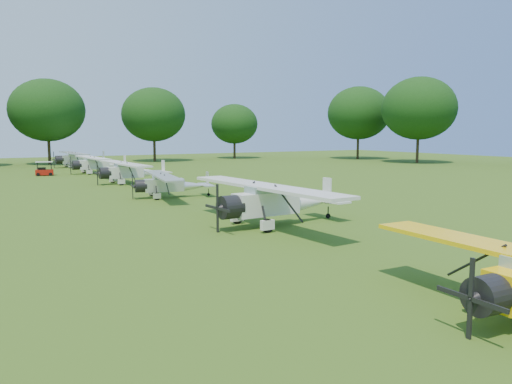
% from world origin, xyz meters
% --- Properties ---
extents(ground, '(160.00, 160.00, 0.00)m').
position_xyz_m(ground, '(0.00, 0.00, 0.00)').
color(ground, '#315515').
rests_on(ground, ground).
extents(tree_belt, '(137.36, 130.27, 14.52)m').
position_xyz_m(tree_belt, '(3.57, 0.16, 8.03)').
color(tree_belt, black).
rests_on(tree_belt, ground).
extents(aircraft_3, '(7.67, 12.22, 2.40)m').
position_xyz_m(aircraft_3, '(1.26, -2.72, 1.40)').
color(aircraft_3, white).
rests_on(aircraft_3, ground).
extents(aircraft_4, '(6.13, 9.70, 1.91)m').
position_xyz_m(aircraft_4, '(0.33, 10.74, 1.11)').
color(aircraft_4, silver).
rests_on(aircraft_4, ground).
extents(aircraft_5, '(6.97, 11.10, 2.19)m').
position_xyz_m(aircraft_5, '(0.69, 22.55, 1.28)').
color(aircraft_5, white).
rests_on(aircraft_5, ground).
extents(aircraft_6, '(6.85, 10.89, 2.15)m').
position_xyz_m(aircraft_6, '(0.49, 35.79, 1.25)').
color(aircraft_6, white).
rests_on(aircraft_6, ground).
extents(aircraft_7, '(7.22, 11.49, 2.26)m').
position_xyz_m(aircraft_7, '(0.51, 47.72, 1.32)').
color(aircraft_7, silver).
rests_on(aircraft_7, ground).
extents(golf_cart, '(2.02, 1.44, 1.59)m').
position_xyz_m(golf_cart, '(-5.47, 35.78, 0.53)').
color(golf_cart, '#A7160B').
rests_on(golf_cart, ground).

